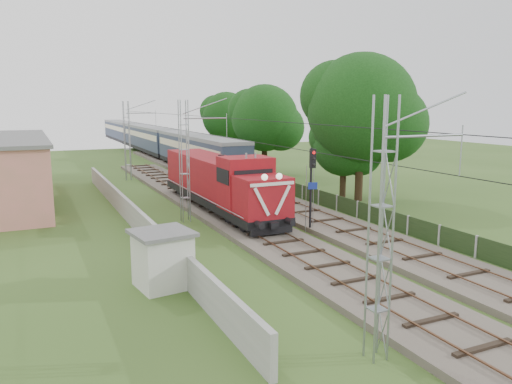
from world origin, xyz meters
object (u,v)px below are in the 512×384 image
coach_rake (149,137)px  signal_post (312,175)px  relay_hut (163,259)px  locomotive (219,182)px

coach_rake → signal_post: bearing=-92.2°
coach_rake → relay_hut: bearing=-102.3°
locomotive → relay_hut: 14.86m
signal_post → relay_hut: (-10.45, -5.21, -2.31)m
relay_hut → locomotive: bearing=60.1°
coach_rake → signal_post: signal_post is taller
signal_post → coach_rake: bearing=87.8°
locomotive → coach_rake: locomotive is taller
locomotive → relay_hut: bearing=-119.9°
locomotive → signal_post: (3.05, -7.64, 1.29)m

